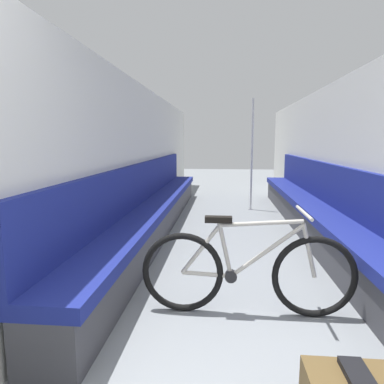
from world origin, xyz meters
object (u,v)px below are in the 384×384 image
Objects in this scene: bench_seat_row_left at (155,209)px; bicycle at (247,272)px; grab_pole_near at (252,157)px; bench_seat_row_right at (314,212)px.

bicycle is (1.16, -2.32, 0.02)m from bench_seat_row_left.
bench_seat_row_right is at bearing -66.50° from grab_pole_near.
grab_pole_near is (0.34, 4.02, 0.67)m from bicycle.
bicycle is (-1.08, -2.32, 0.02)m from bench_seat_row_right.
grab_pole_near is at bearing 48.63° from bench_seat_row_left.
bench_seat_row_left reaches higher than bicycle.
bicycle is 4.09m from grab_pole_near.
bench_seat_row_right is at bearing 0.00° from bench_seat_row_left.
bench_seat_row_right is 4.02× the size of bicycle.
bicycle is at bearing -63.31° from bench_seat_row_left.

